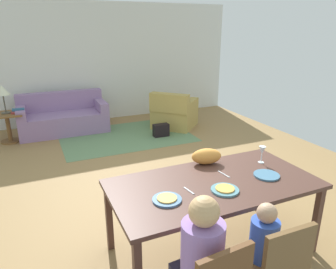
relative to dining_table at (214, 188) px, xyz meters
name	(u,v)px	position (x,y,z in m)	size (l,w,h in m)	color
ground_plane	(153,174)	(0.11, 1.87, -0.71)	(6.65, 6.70, 0.02)	olive
back_wall	(99,63)	(0.11, 5.27, 0.65)	(6.65, 0.10, 2.70)	silver
dining_table	(214,188)	(0.00, 0.00, 0.00)	(1.95, 0.99, 0.76)	#4D3027
plate_near_man	(167,200)	(-0.54, -0.12, 0.07)	(0.25, 0.25, 0.02)	teal
pizza_near_man	(167,198)	(-0.54, -0.12, 0.09)	(0.17, 0.17, 0.01)	gold
plate_near_child	(225,190)	(0.00, -0.18, 0.07)	(0.25, 0.25, 0.02)	teal
pizza_near_child	(225,188)	(0.00, -0.18, 0.09)	(0.17, 0.17, 0.01)	gold
plate_near_woman	(267,175)	(0.54, -0.10, 0.07)	(0.25, 0.25, 0.02)	teal
wine_glass	(262,151)	(0.70, 0.18, 0.20)	(0.07, 0.07, 0.19)	silver
fork	(189,191)	(-0.29, -0.05, 0.07)	(0.02, 0.15, 0.01)	silver
knife	(224,174)	(0.18, 0.10, 0.07)	(0.01, 0.17, 0.01)	silver
person_man	(199,269)	(-0.54, -0.68, -0.18)	(0.30, 0.41, 1.11)	#302F47
dining_chair_child	(275,265)	(0.00, -0.86, -0.20)	(0.43, 0.43, 0.87)	brown
person_child	(259,257)	(0.00, -0.69, -0.26)	(0.22, 0.29, 0.92)	#3C4348
cat	(206,156)	(0.15, 0.40, 0.15)	(0.32, 0.16, 0.17)	gold
area_rug	(126,136)	(0.24, 3.72, -0.69)	(2.60, 1.80, 0.01)	#618358
couch	(63,118)	(-0.88, 4.58, -0.39)	(1.79, 0.86, 0.82)	#8D6E9C
armchair	(174,113)	(1.41, 3.89, -0.38)	(1.21, 1.21, 0.82)	#AE934A
side_table	(8,124)	(-1.93, 4.32, -0.32)	(0.56, 0.56, 0.58)	brown
table_lamp	(2,91)	(-1.93, 4.32, 0.31)	(0.26, 0.26, 0.54)	#464235
book_lower	(18,112)	(-1.73, 4.27, -0.10)	(0.22, 0.16, 0.03)	#983633
book_upper	(18,110)	(-1.72, 4.37, -0.07)	(0.22, 0.16, 0.03)	#27587A
handbag	(161,130)	(0.90, 3.42, -0.57)	(0.32, 0.16, 0.26)	black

